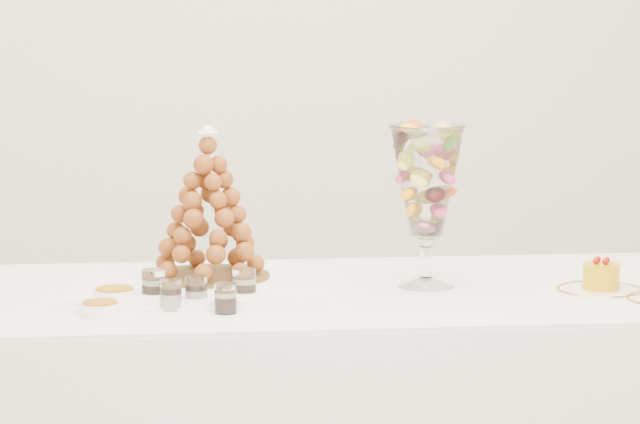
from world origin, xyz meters
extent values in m
cube|color=silver|center=(0.00, 2.00, 1.40)|extent=(4.50, 0.04, 2.80)
cube|color=white|center=(0.04, 0.22, 0.79)|extent=(2.10, 0.88, 0.01)
cube|color=white|center=(-0.31, 0.25, 0.80)|extent=(0.64, 0.51, 0.02)
cylinder|color=white|center=(0.23, 0.23, 0.81)|extent=(0.14, 0.14, 0.02)
cylinder|color=white|center=(0.23, 0.23, 0.86)|extent=(0.03, 0.03, 0.09)
sphere|color=white|center=(0.23, 0.23, 0.91)|extent=(0.04, 0.04, 0.04)
cylinder|color=white|center=(0.62, 0.10, 0.80)|extent=(0.21, 0.21, 0.01)
cylinder|color=white|center=(-0.42, 0.14, 0.83)|extent=(0.06, 0.06, 0.07)
cylinder|color=white|center=(-0.33, 0.07, 0.83)|extent=(0.06, 0.06, 0.07)
cylinder|color=white|center=(-0.21, 0.12, 0.83)|extent=(0.06, 0.06, 0.07)
cylinder|color=white|center=(-0.38, 0.05, 0.83)|extent=(0.06, 0.06, 0.07)
cylinder|color=white|center=(-0.27, -0.01, 0.83)|extent=(0.06, 0.06, 0.07)
cylinder|color=white|center=(-0.51, 0.14, 0.81)|extent=(0.10, 0.10, 0.03)
cylinder|color=white|center=(-0.54, 0.01, 0.81)|extent=(0.09, 0.09, 0.03)
cylinder|color=brown|center=(-0.29, 0.31, 0.82)|extent=(0.29, 0.29, 0.01)
cone|color=brown|center=(-0.29, 0.31, 1.00)|extent=(0.25, 0.25, 0.35)
sphere|color=white|center=(-0.29, 0.31, 1.16)|extent=(0.04, 0.04, 0.04)
cylinder|color=#CE9409|center=(0.62, 0.10, 0.83)|extent=(0.09, 0.09, 0.06)
sphere|color=#900F05|center=(0.64, 0.11, 0.87)|extent=(0.02, 0.02, 0.02)
sphere|color=#900F05|center=(0.62, 0.12, 0.87)|extent=(0.02, 0.02, 0.02)
sphere|color=#900F05|center=(0.61, 0.10, 0.87)|extent=(0.02, 0.02, 0.02)
sphere|color=#900F05|center=(0.63, 0.09, 0.87)|extent=(0.02, 0.02, 0.02)
camera|label=1|loc=(-0.47, -3.27, 1.51)|focal=85.00mm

